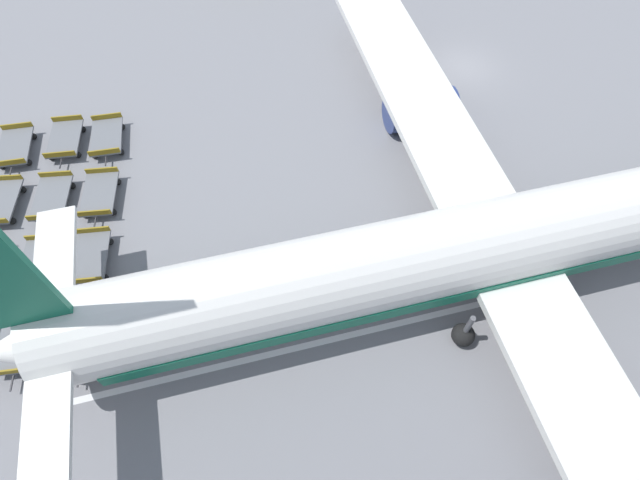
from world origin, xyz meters
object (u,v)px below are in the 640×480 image
baggage_dolly_row_mid_a_col_d (20,342)px  baggage_dolly_row_mid_b_col_b (100,194)px  baggage_dolly_row_mid_b_col_c (90,257)px  baggage_dolly_row_mid_b_col_a (107,137)px  baggage_dolly_row_near_col_a (15,147)px  baggage_dolly_row_near_col_b (1,202)px  baggage_dolly_row_mid_b_col_d (84,338)px  baggage_dolly_row_mid_a_col_c (39,265)px  baggage_dolly_row_mid_a_col_b (52,198)px  airplane (526,236)px  baggage_dolly_row_mid_a_col_a (65,139)px

baggage_dolly_row_mid_a_col_d → baggage_dolly_row_mid_b_col_b: size_ratio=1.00×
baggage_dolly_row_mid_b_col_c → baggage_dolly_row_mid_b_col_a: bearing=171.4°
baggage_dolly_row_near_col_a → baggage_dolly_row_near_col_b: (3.93, -0.56, 0.00)m
baggage_dolly_row_mid_b_col_b → baggage_dolly_row_mid_b_col_d: same height
baggage_dolly_row_mid_a_col_c → baggage_dolly_row_mid_a_col_b: bearing=172.0°
airplane → baggage_dolly_row_mid_a_col_c: 22.64m
baggage_dolly_row_mid_a_col_c → baggage_dolly_row_mid_b_col_d: bearing=23.7°
airplane → baggage_dolly_row_mid_a_col_d: (-2.52, -22.33, -2.53)m
baggage_dolly_row_near_col_a → baggage_dolly_row_mid_a_col_a: (0.15, 2.72, 0.00)m
baggage_dolly_row_near_col_a → baggage_dolly_row_mid_a_col_b: 4.85m
baggage_dolly_row_mid_b_col_b → baggage_dolly_row_mid_b_col_c: bearing=-9.3°
baggage_dolly_row_mid_a_col_a → baggage_dolly_row_mid_a_col_d: size_ratio=1.00×
baggage_dolly_row_mid_a_col_c → baggage_dolly_row_mid_b_col_d: size_ratio=1.00×
baggage_dolly_row_mid_a_col_d → baggage_dolly_row_mid_a_col_c: bearing=168.9°
baggage_dolly_row_near_col_b → baggage_dolly_row_mid_b_col_a: bearing=120.4°
airplane → baggage_dolly_row_near_col_b: bearing=-114.8°
baggage_dolly_row_mid_a_col_c → baggage_dolly_row_mid_b_col_d: (4.45, 1.95, 0.00)m
airplane → baggage_dolly_row_mid_b_col_d: 19.88m
baggage_dolly_row_near_col_a → baggage_dolly_row_near_col_b: size_ratio=0.99×
baggage_dolly_row_mid_a_col_b → baggage_dolly_row_mid_a_col_c: bearing=-8.0°
airplane → baggage_dolly_row_mid_b_col_a: bearing=-128.2°
airplane → baggage_dolly_row_mid_a_col_a: 25.18m
baggage_dolly_row_near_col_a → baggage_dolly_row_mid_a_col_a: bearing=86.8°
airplane → baggage_dolly_row_mid_b_col_a: airplane is taller
airplane → baggage_dolly_row_mid_a_col_a: (-14.68, -20.30, -2.53)m
baggage_dolly_row_mid_a_col_a → baggage_dolly_row_near_col_b: bearing=-41.0°
baggage_dolly_row_mid_a_col_a → baggage_dolly_row_mid_b_col_b: size_ratio=1.00×
baggage_dolly_row_near_col_a → baggage_dolly_row_mid_a_col_b: bearing=24.6°
baggage_dolly_row_mid_b_col_c → baggage_dolly_row_mid_a_col_c: bearing=-96.2°
airplane → baggage_dolly_row_mid_a_col_c: bearing=-106.4°
baggage_dolly_row_mid_a_col_a → baggage_dolly_row_mid_a_col_c: (8.32, -1.28, 0.00)m
baggage_dolly_row_mid_b_col_c → baggage_dolly_row_mid_a_col_b: bearing=-157.6°
baggage_dolly_row_mid_b_col_c → baggage_dolly_row_mid_b_col_d: size_ratio=1.00×
baggage_dolly_row_mid_b_col_c → baggage_dolly_row_mid_a_col_d: bearing=-40.8°
baggage_dolly_row_near_col_b → baggage_dolly_row_mid_a_col_d: bearing=8.5°
baggage_dolly_row_mid_b_col_d → baggage_dolly_row_mid_a_col_a: bearing=-177.0°
baggage_dolly_row_mid_a_col_d → baggage_dolly_row_mid_b_col_b: 8.36m
baggage_dolly_row_mid_b_col_b → baggage_dolly_row_mid_a_col_c: bearing=-39.4°
baggage_dolly_row_mid_b_col_a → baggage_dolly_row_mid_b_col_b: bearing=-8.0°
baggage_dolly_row_mid_a_col_a → baggage_dolly_row_mid_b_col_d: same height
baggage_dolly_row_mid_a_col_b → baggage_dolly_row_mid_a_col_a: bearing=170.6°
airplane → baggage_dolly_row_near_col_a: (-14.84, -23.03, -2.53)m
baggage_dolly_row_mid_b_col_c → baggage_dolly_row_mid_b_col_d: bearing=-5.4°
baggage_dolly_row_mid_b_col_a → baggage_dolly_row_mid_b_col_b: 4.23m
baggage_dolly_row_mid_a_col_d → baggage_dolly_row_mid_a_col_a: bearing=170.5°
baggage_dolly_row_mid_a_col_a → baggage_dolly_row_mid_b_col_b: 4.99m
baggage_dolly_row_mid_b_col_b → baggage_dolly_row_mid_b_col_d: (8.08, -1.03, 0.00)m
baggage_dolly_row_mid_b_col_a → baggage_dolly_row_mid_b_col_c: same height
baggage_dolly_row_near_col_b → baggage_dolly_row_mid_a_col_c: 4.96m
baggage_dolly_row_near_col_a → baggage_dolly_row_mid_a_col_d: same height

